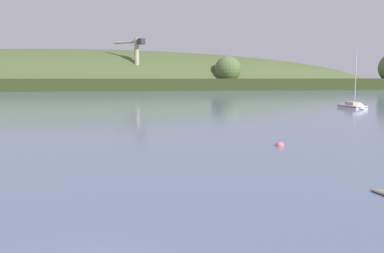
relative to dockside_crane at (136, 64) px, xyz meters
name	(u,v)px	position (x,y,z in m)	size (l,w,h in m)	color
far_shoreline_hill	(67,88)	(-35.94, 30.51, -11.80)	(439.99, 120.09, 41.07)	#35401E
dockside_crane	(136,64)	(0.00, 0.00, 0.00)	(14.96, 13.26, 24.00)	#4C4C51
sailboat_midwater_white	(355,108)	(38.49, -139.78, -11.96)	(2.60, 7.70, 11.76)	white
mooring_buoy_midchannel	(280,146)	(10.63, -182.32, -12.14)	(0.76, 0.76, 0.84)	#E06675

